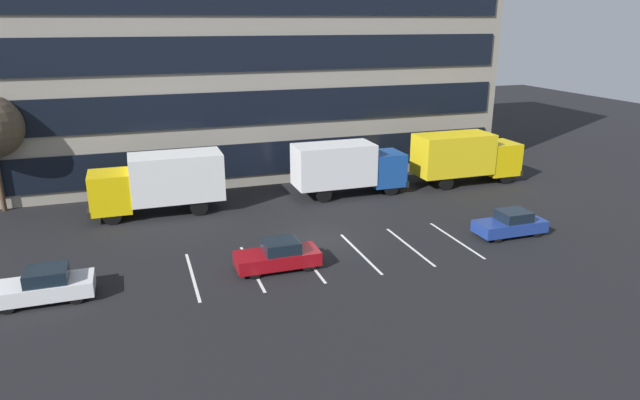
% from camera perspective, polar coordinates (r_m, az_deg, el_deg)
% --- Properties ---
extents(ground_plane, '(120.00, 120.00, 0.00)m').
position_cam_1_polar(ground_plane, '(30.49, -0.23, -3.92)').
color(ground_plane, black).
extents(office_building, '(37.04, 14.03, 21.60)m').
position_cam_1_polar(office_building, '(45.70, -7.75, 17.05)').
color(office_building, gray).
rests_on(office_building, ground_plane).
extents(lot_markings, '(14.14, 5.40, 0.01)m').
position_cam_1_polar(lot_markings, '(28.22, 1.46, -5.78)').
color(lot_markings, silver).
rests_on(lot_markings, ground_plane).
extents(box_truck_yellow, '(7.92, 2.62, 3.67)m').
position_cam_1_polar(box_truck_yellow, '(35.11, -15.99, 1.87)').
color(box_truck_yellow, yellow).
rests_on(box_truck_yellow, ground_plane).
extents(box_truck_blue, '(7.66, 2.54, 3.55)m').
position_cam_1_polar(box_truck_blue, '(37.54, 2.79, 3.47)').
color(box_truck_blue, '#194799').
rests_on(box_truck_blue, ground_plane).
extents(box_truck_yellow_all, '(7.91, 2.62, 3.67)m').
position_cam_1_polar(box_truck_yellow_all, '(41.55, 14.56, 4.41)').
color(box_truck_yellow_all, yellow).
rests_on(box_truck_yellow_all, ground_plane).
extents(sedan_maroon, '(3.97, 1.66, 1.42)m').
position_cam_1_polar(sedan_maroon, '(26.72, -4.28, -5.67)').
color(sedan_maroon, maroon).
rests_on(sedan_maroon, ground_plane).
extents(sedan_white, '(4.03, 1.69, 1.44)m').
position_cam_1_polar(sedan_white, '(26.44, -26.29, -7.84)').
color(sedan_white, white).
rests_on(sedan_white, ground_plane).
extents(sedan_navy, '(3.90, 1.63, 1.40)m').
position_cam_1_polar(sedan_navy, '(32.44, 18.84, -2.32)').
color(sedan_navy, navy).
rests_on(sedan_navy, ground_plane).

